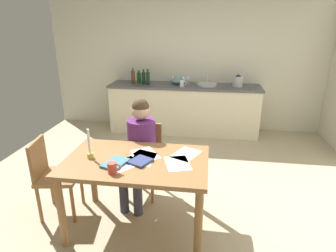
# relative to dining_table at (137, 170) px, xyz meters

# --- Properties ---
(ground_plane) EXTENTS (5.20, 5.20, 0.04)m
(ground_plane) POSITION_rel_dining_table_xyz_m (0.20, 0.54, -0.67)
(ground_plane) COLOR tan
(wall_back) EXTENTS (5.20, 0.12, 2.60)m
(wall_back) POSITION_rel_dining_table_xyz_m (0.20, 3.14, 0.65)
(wall_back) COLOR beige
(wall_back) RESTS_ON ground
(kitchen_counter) EXTENTS (2.75, 0.64, 0.90)m
(kitchen_counter) POSITION_rel_dining_table_xyz_m (0.20, 2.78, -0.19)
(kitchen_counter) COLOR beige
(kitchen_counter) RESTS_ON ground
(dining_table) EXTENTS (1.34, 0.84, 0.76)m
(dining_table) POSITION_rel_dining_table_xyz_m (0.00, 0.00, 0.00)
(dining_table) COLOR olive
(dining_table) RESTS_ON ground
(chair_at_table) EXTENTS (0.45, 0.45, 0.85)m
(chair_at_table) POSITION_rel_dining_table_xyz_m (-0.08, 0.66, -0.17)
(chair_at_table) COLOR olive
(chair_at_table) RESTS_ON ground
(person_seated) EXTENTS (0.37, 0.62, 1.19)m
(person_seated) POSITION_rel_dining_table_xyz_m (-0.09, 0.51, 0.03)
(person_seated) COLOR #592666
(person_seated) RESTS_ON ground
(chair_side_empty) EXTENTS (0.46, 0.46, 0.85)m
(chair_side_empty) POSITION_rel_dining_table_xyz_m (-0.93, 0.09, -0.17)
(chair_side_empty) COLOR olive
(chair_side_empty) RESTS_ON ground
(coffee_mug) EXTENTS (0.12, 0.08, 0.10)m
(coffee_mug) POSITION_rel_dining_table_xyz_m (-0.13, -0.27, 0.16)
(coffee_mug) COLOR #D84C3F
(coffee_mug) RESTS_ON dining_table
(candlestick) EXTENTS (0.06, 0.06, 0.29)m
(candlestick) POSITION_rel_dining_table_xyz_m (-0.44, -0.03, 0.19)
(candlestick) COLOR gold
(candlestick) RESTS_ON dining_table
(book_magazine) EXTENTS (0.24, 0.24, 0.02)m
(book_magazine) POSITION_rel_dining_table_xyz_m (0.05, -0.05, 0.12)
(book_magazine) COLOR navy
(book_magazine) RESTS_ON dining_table
(book_cookery) EXTENTS (0.24, 0.28, 0.02)m
(book_cookery) POSITION_rel_dining_table_xyz_m (-0.16, -0.12, 0.12)
(book_cookery) COLOR teal
(book_cookery) RESTS_ON dining_table
(paper_letter) EXTENTS (0.23, 0.31, 0.00)m
(paper_letter) POSITION_rel_dining_table_xyz_m (0.06, 0.02, 0.11)
(paper_letter) COLOR white
(paper_letter) RESTS_ON dining_table
(paper_bill) EXTENTS (0.35, 0.36, 0.00)m
(paper_bill) POSITION_rel_dining_table_xyz_m (-0.08, -0.11, 0.11)
(paper_bill) COLOR white
(paper_bill) RESTS_ON dining_table
(paper_envelope) EXTENTS (0.34, 0.36, 0.00)m
(paper_envelope) POSITION_rel_dining_table_xyz_m (0.06, 0.12, 0.11)
(paper_envelope) COLOR white
(paper_envelope) RESTS_ON dining_table
(paper_receipt) EXTENTS (0.32, 0.36, 0.00)m
(paper_receipt) POSITION_rel_dining_table_xyz_m (0.45, 0.18, 0.11)
(paper_receipt) COLOR white
(paper_receipt) RESTS_ON dining_table
(paper_notice) EXTENTS (0.29, 0.35, 0.00)m
(paper_notice) POSITION_rel_dining_table_xyz_m (0.39, -0.02, 0.11)
(paper_notice) COLOR white
(paper_notice) RESTS_ON dining_table
(paper_flyer) EXTENTS (0.30, 0.35, 0.00)m
(paper_flyer) POSITION_rel_dining_table_xyz_m (0.02, 0.06, 0.11)
(paper_flyer) COLOR white
(paper_flyer) RESTS_ON dining_table
(sink_unit) EXTENTS (0.36, 0.36, 0.24)m
(sink_unit) POSITION_rel_dining_table_xyz_m (0.60, 2.78, 0.28)
(sink_unit) COLOR #B2B7BC
(sink_unit) RESTS_ON kitchen_counter
(bottle_oil) EXTENTS (0.07, 0.07, 0.29)m
(bottle_oil) POSITION_rel_dining_table_xyz_m (-0.75, 2.74, 0.38)
(bottle_oil) COLOR #593319
(bottle_oil) RESTS_ON kitchen_counter
(bottle_vinegar) EXTENTS (0.07, 0.07, 0.24)m
(bottle_vinegar) POSITION_rel_dining_table_xyz_m (-0.66, 2.82, 0.36)
(bottle_vinegar) COLOR #194C23
(bottle_vinegar) RESTS_ON kitchen_counter
(bottle_wine_red) EXTENTS (0.07, 0.07, 0.27)m
(bottle_wine_red) POSITION_rel_dining_table_xyz_m (-0.55, 2.75, 0.37)
(bottle_wine_red) COLOR black
(bottle_wine_red) RESTS_ON kitchen_counter
(bottle_sauce) EXTENTS (0.06, 0.06, 0.29)m
(bottle_sauce) POSITION_rel_dining_table_xyz_m (-0.46, 2.71, 0.38)
(bottle_sauce) COLOR black
(bottle_sauce) RESTS_ON kitchen_counter
(mixing_bowl) EXTENTS (0.26, 0.26, 0.12)m
(mixing_bowl) POSITION_rel_dining_table_xyz_m (0.06, 2.86, 0.31)
(mixing_bowl) COLOR #668C99
(mixing_bowl) RESTS_ON kitchen_counter
(stovetop_kettle) EXTENTS (0.18, 0.18, 0.22)m
(stovetop_kettle) POSITION_rel_dining_table_xyz_m (1.14, 2.78, 0.35)
(stovetop_kettle) COLOR #B7BABF
(stovetop_kettle) RESTS_ON kitchen_counter
(wine_glass_near_sink) EXTENTS (0.07, 0.07, 0.15)m
(wine_glass_near_sink) POSITION_rel_dining_table_xyz_m (0.25, 2.93, 0.36)
(wine_glass_near_sink) COLOR silver
(wine_glass_near_sink) RESTS_ON kitchen_counter
(wine_glass_by_kettle) EXTENTS (0.07, 0.07, 0.15)m
(wine_glass_by_kettle) POSITION_rel_dining_table_xyz_m (0.16, 2.93, 0.36)
(wine_glass_by_kettle) COLOR silver
(wine_glass_by_kettle) RESTS_ON kitchen_counter
(wine_glass_back_left) EXTENTS (0.07, 0.07, 0.15)m
(wine_glass_back_left) POSITION_rel_dining_table_xyz_m (0.06, 2.93, 0.36)
(wine_glass_back_left) COLOR silver
(wine_glass_back_left) RESTS_ON kitchen_counter
(wine_glass_back_right) EXTENTS (0.07, 0.07, 0.15)m
(wine_glass_back_right) POSITION_rel_dining_table_xyz_m (-0.04, 2.93, 0.36)
(wine_glass_back_right) COLOR silver
(wine_glass_back_right) RESTS_ON kitchen_counter
(teacup_on_counter) EXTENTS (0.12, 0.07, 0.11)m
(teacup_on_counter) POSITION_rel_dining_table_xyz_m (0.17, 2.63, 0.31)
(teacup_on_counter) COLOR white
(teacup_on_counter) RESTS_ON kitchen_counter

